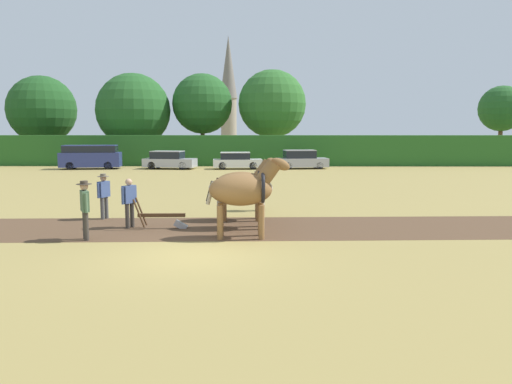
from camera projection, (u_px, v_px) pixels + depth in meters
The scene contains 21 objects.
ground_plane at pixel (194, 256), 13.07m from camera, with size 240.00×240.00×0.00m, color #998447.
plowed_furrow_strip at pixel (84, 229), 16.64m from camera, with size 34.90×4.08×0.01m, color brown.
hedgerow at pixel (242, 150), 46.57m from camera, with size 78.79×1.87×2.81m, color #286023.
tree_far_left at pixel (42, 110), 52.82m from camera, with size 7.13×7.13×9.01m.
tree_left at pixel (133, 110), 51.29m from camera, with size 7.60×7.60×9.10m.
tree_center_left at pixel (202, 104), 52.08m from camera, with size 6.25×6.25×9.16m.
tree_center at pixel (272, 104), 51.51m from camera, with size 6.98×6.98×9.49m.
tree_center_right at pixel (502, 109), 52.61m from camera, with size 4.79×4.79×7.95m.
church_spire at pixel (229, 90), 85.52m from camera, with size 2.97×2.97×19.28m.
draft_horse_lead_left at pixel (244, 190), 15.11m from camera, with size 2.61×1.11×2.53m.
draft_horse_lead_right at pixel (244, 188), 16.62m from camera, with size 2.84×1.03×2.42m.
draft_horse_trail_left at pixel (244, 184), 18.12m from camera, with size 2.61×1.06×2.36m.
plow at pixel (166, 219), 16.67m from camera, with size 1.80×0.48×1.13m.
farmer_at_plow at pixel (129, 199), 16.73m from camera, with size 0.42×0.59×1.67m.
farmer_beside_team at pixel (259, 186), 20.32m from camera, with size 0.46×0.53×1.71m.
farmer_onlooker_left at pixel (85, 205), 14.85m from camera, with size 0.45×0.62×1.78m.
farmer_onlooker_right at pixel (104, 193), 18.40m from camera, with size 0.42×0.61×1.69m.
parked_van at pixel (91, 157), 42.33m from camera, with size 5.16×2.51×2.03m.
parked_car_left at pixel (169, 160), 42.46m from camera, with size 4.56×2.40×1.53m.
parked_car_center_left at pixel (237, 161), 42.31m from camera, with size 4.23×1.98×1.44m.
parked_car_center at pixel (301, 160), 42.60m from camera, with size 4.53×2.36×1.61m.
Camera 1 is at (1.77, -12.75, 3.27)m, focal length 35.00 mm.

